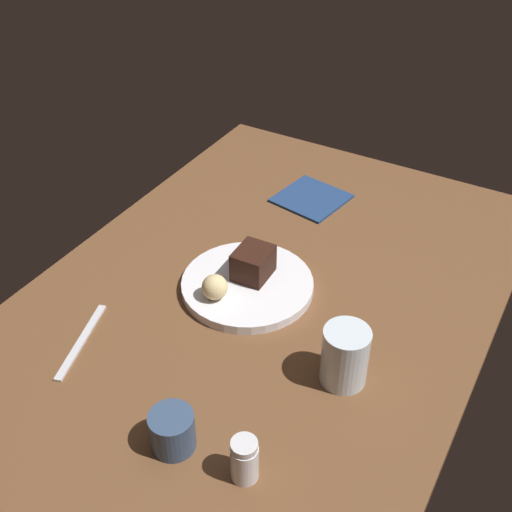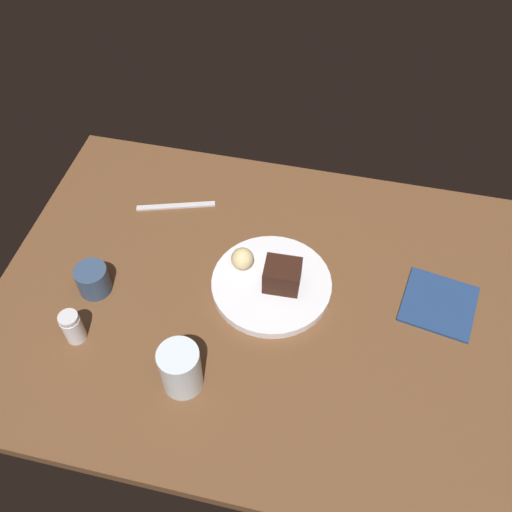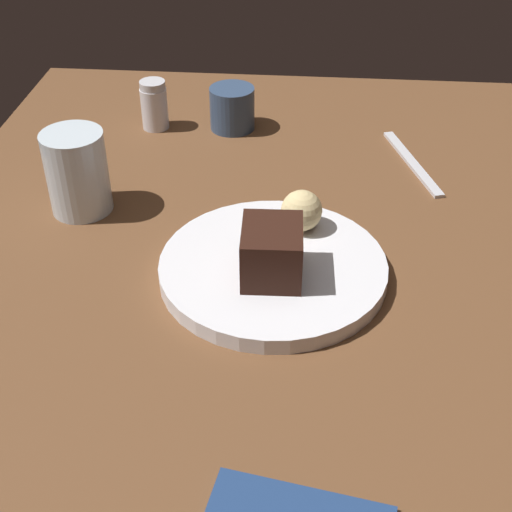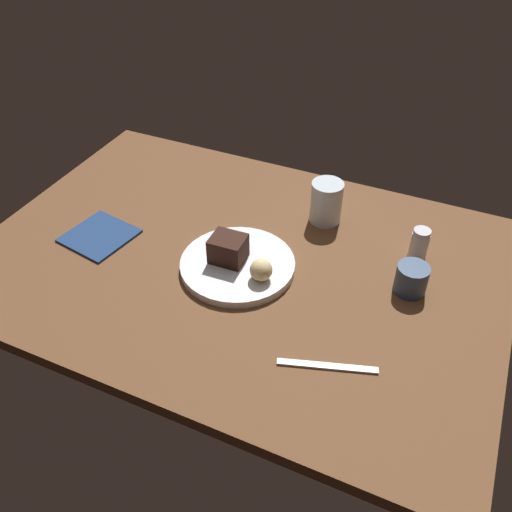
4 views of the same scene
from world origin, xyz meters
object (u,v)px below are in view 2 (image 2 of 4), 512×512
Objects in this scene: chocolate_cake_slice at (282,275)px; butter_knife at (176,206)px; bread_roll at (242,259)px; water_glass at (180,369)px; folded_napkin at (439,304)px; dessert_plate at (271,284)px; coffee_cup at (93,280)px; salt_shaker at (73,327)px.

chocolate_cake_slice reaches higher than butter_knife.
bread_roll is 0.46× the size of water_glass.
butter_knife is 64.82cm from folded_napkin.
folded_napkin is (-47.55, -29.07, -5.09)cm from water_glass.
coffee_cup is (36.93, 8.81, 2.34)cm from dessert_plate.
salt_shaker is 0.71× the size of water_glass.
dessert_plate is 4.57cm from chocolate_cake_slice.
dessert_plate is at bearing -0.44° from chocolate_cake_slice.
water_glass reaches higher than butter_knife.
chocolate_cake_slice is at bearing 5.87° from folded_napkin.
bread_roll is 37.51cm from salt_shaker.
water_glass is (-24.12, 4.79, 1.62)cm from salt_shaker.
bread_roll is 32.08cm from coffee_cup.
bread_roll reaches higher than butter_knife.
coffee_cup is at bearing -34.02° from water_glass.
bread_roll reaches higher than folded_napkin.
chocolate_cake_slice is 43.65cm from salt_shaker.
chocolate_cake_slice is at bearing -119.00° from water_glass.
salt_shaker is at bearing 39.33° from bread_roll.
dessert_plate is at bearing -166.58° from coffee_cup.
coffee_cup is at bearing 21.43° from bread_roll.
chocolate_cake_slice is 1.54× the size of bread_roll.
bread_roll is 0.26× the size of butter_knife.
salt_shaker is 12.09cm from coffee_cup.
chocolate_cake_slice reaches higher than folded_napkin.
chocolate_cake_slice is at bearing 130.88° from butter_knife.
bread_roll is 0.71× the size of coffee_cup.
dessert_plate is 1.36× the size of butter_knife.
butter_knife is (-8.58, -39.16, -3.52)cm from salt_shaker.
dessert_plate reaches higher than butter_knife.
folded_napkin is (-33.33, -3.43, -4.65)cm from chocolate_cake_slice.
coffee_cup is at bearing -86.02° from salt_shaker.
butter_knife is at bearing -33.62° from dessert_plate.
coffee_cup is at bearing 53.32° from butter_knife.
chocolate_cake_slice is at bearing 179.56° from dessert_plate.
chocolate_cake_slice is 33.83cm from folded_napkin.
water_glass is 46.90cm from butter_knife.
dessert_plate is at bearing 157.72° from bread_roll.
butter_knife is (-9.42, -27.10, -3.06)cm from coffee_cup.
chocolate_cake_slice reaches higher than dessert_plate.
salt_shaker is at bearing 60.13° from butter_knife.
folded_napkin is (-42.66, -0.51, -4.10)cm from bread_roll.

